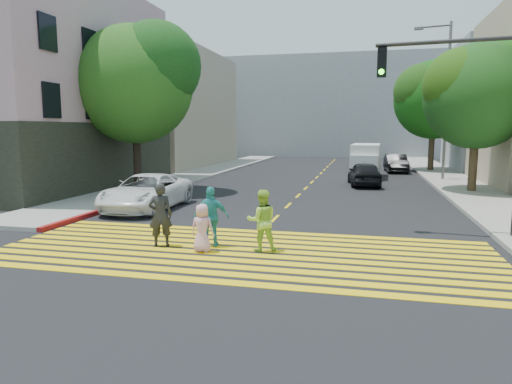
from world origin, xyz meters
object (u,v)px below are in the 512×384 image
(pedestrian_man, at_px, (160,215))
(traffic_signal, at_px, (479,103))
(pedestrian_extra, at_px, (211,217))
(tree_right_far, at_px, (435,96))
(dark_car_near, at_px, (364,174))
(silver_car, at_px, (365,159))
(pedestrian_child, at_px, (202,228))
(tree_right_near, at_px, (479,91))
(dark_car_parked, at_px, (396,163))
(pedestrian_woman, at_px, (262,221))
(white_sedan, at_px, (147,192))
(white_van, at_px, (365,162))
(tree_left, at_px, (136,78))

(pedestrian_man, distance_m, traffic_signal, 9.82)
(pedestrian_man, height_order, pedestrian_extra, pedestrian_man)
(tree_right_far, relative_size, dark_car_near, 2.07)
(silver_car, height_order, traffic_signal, traffic_signal)
(pedestrian_child, bearing_deg, tree_right_near, -121.57)
(tree_right_near, relative_size, pedestrian_man, 4.27)
(pedestrian_man, relative_size, dark_car_parked, 0.42)
(pedestrian_woman, xyz_separation_m, traffic_signal, (5.87, 2.97, 3.21))
(pedestrian_extra, bearing_deg, silver_car, -108.30)
(pedestrian_extra, xyz_separation_m, dark_car_near, (4.12, 15.31, -0.14))
(tree_right_far, xyz_separation_m, silver_car, (-5.06, 3.92, -5.15))
(tree_right_far, relative_size, dark_car_parked, 2.02)
(tree_right_far, distance_m, white_sedan, 25.20)
(dark_car_near, distance_m, traffic_signal, 13.31)
(silver_car, bearing_deg, tree_right_far, 149.03)
(silver_car, bearing_deg, dark_car_parked, 121.97)
(pedestrian_man, bearing_deg, pedestrian_woman, 162.61)
(pedestrian_man, xyz_separation_m, white_sedan, (-3.18, 5.45, -0.18))
(dark_car_parked, bearing_deg, pedestrian_woman, -104.62)
(pedestrian_extra, distance_m, silver_car, 29.84)
(pedestrian_child, relative_size, pedestrian_extra, 0.77)
(pedestrian_man, bearing_deg, pedestrian_extra, 171.47)
(white_sedan, relative_size, white_van, 1.06)
(tree_left, relative_size, traffic_signal, 1.39)
(tree_left, bearing_deg, silver_car, 59.31)
(silver_car, xyz_separation_m, dark_car_parked, (2.35, -4.99, 0.03))
(tree_right_near, distance_m, pedestrian_child, 17.59)
(tree_right_near, relative_size, white_van, 1.57)
(tree_right_near, distance_m, traffic_signal, 10.83)
(tree_right_far, relative_size, pedestrian_man, 4.79)
(tree_left, distance_m, pedestrian_woman, 14.47)
(tree_right_near, bearing_deg, pedestrian_woman, -120.99)
(pedestrian_man, relative_size, pedestrian_extra, 1.06)
(pedestrian_child, bearing_deg, traffic_signal, -151.93)
(white_sedan, distance_m, dark_car_parked, 22.34)
(tree_right_near, distance_m, pedestrian_extra, 17.02)
(pedestrian_man, height_order, white_van, white_van)
(pedestrian_woman, bearing_deg, dark_car_parked, -121.45)
(dark_car_near, bearing_deg, traffic_signal, 98.09)
(white_sedan, bearing_deg, dark_car_near, 48.25)
(pedestrian_extra, height_order, dark_car_parked, pedestrian_extra)
(white_sedan, xyz_separation_m, dark_car_near, (8.70, 10.16, -0.01))
(silver_car, bearing_deg, tree_right_near, 115.49)
(tree_left, height_order, tree_right_far, tree_left)
(tree_right_far, xyz_separation_m, pedestrian_extra, (-9.17, -25.64, -4.97))
(white_sedan, distance_m, dark_car_near, 13.38)
(tree_right_near, xyz_separation_m, pedestrian_child, (-9.64, -13.99, -4.54))
(pedestrian_extra, relative_size, dark_car_parked, 0.40)
(pedestrian_woman, bearing_deg, silver_car, -115.11)
(tree_right_near, distance_m, silver_car, 17.68)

